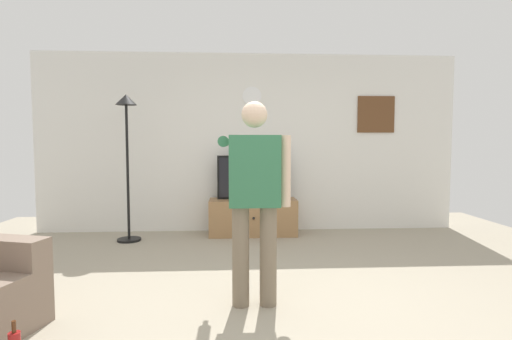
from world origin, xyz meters
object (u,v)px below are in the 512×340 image
television (253,177)px  floor_lamp (127,137)px  wall_clock (252,96)px  person_standing_nearer_lamp (254,191)px  framed_picture (376,114)px  tv_stand (253,217)px

television → floor_lamp: floor_lamp is taller
wall_clock → person_standing_nearer_lamp: bearing=-92.2°
floor_lamp → person_standing_nearer_lamp: (1.62, -2.19, -0.48)m
framed_picture → person_standing_nearer_lamp: bearing=-126.5°
framed_picture → person_standing_nearer_lamp: size_ratio=0.34×
television → person_standing_nearer_lamp: person_standing_nearer_lamp is taller
television → framed_picture: framed_picture is taller
person_standing_nearer_lamp → wall_clock: bearing=87.8°
tv_stand → wall_clock: wall_clock is taller
television → wall_clock: size_ratio=3.65×
person_standing_nearer_lamp → framed_picture: bearing=53.5°
wall_clock → person_standing_nearer_lamp: wall_clock is taller
floor_lamp → wall_clock: bearing=17.7°
tv_stand → framed_picture: (1.92, 0.30, 1.53)m
tv_stand → wall_clock: bearing=90.0°
television → floor_lamp: size_ratio=0.52×
television → person_standing_nearer_lamp: bearing=-92.4°
tv_stand → framed_picture: bearing=8.7°
television → person_standing_nearer_lamp: 2.50m
wall_clock → television: bearing=-90.0°
wall_clock → framed_picture: 1.94m
television → person_standing_nearer_lamp: size_ratio=0.62×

